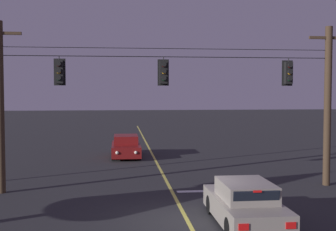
{
  "coord_description": "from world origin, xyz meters",
  "views": [
    {
      "loc": [
        -2.17,
        -13.9,
        4.16
      ],
      "look_at": [
        0.0,
        5.86,
        3.12
      ],
      "focal_mm": 47.25,
      "sensor_mm": 36.0,
      "label": 1
    }
  ],
  "objects_px": {
    "traffic_light_left_inner": "(164,72)",
    "car_oncoming_lead": "(126,147)",
    "traffic_light_centre": "(289,73)",
    "car_waiting_near_lane": "(245,205)",
    "traffic_light_leftmost": "(59,72)"
  },
  "relations": [
    {
      "from": "traffic_light_left_inner",
      "to": "car_oncoming_lead",
      "type": "bearing_deg",
      "value": 98.58
    },
    {
      "from": "traffic_light_leftmost",
      "to": "car_waiting_near_lane",
      "type": "xyz_separation_m",
      "value": [
        6.37,
        -5.41,
        -4.37
      ]
    },
    {
      "from": "traffic_light_leftmost",
      "to": "traffic_light_centre",
      "type": "xyz_separation_m",
      "value": [
        9.86,
        0.0,
        0.0
      ]
    },
    {
      "from": "traffic_light_centre",
      "to": "car_waiting_near_lane",
      "type": "bearing_deg",
      "value": -122.84
    },
    {
      "from": "car_waiting_near_lane",
      "to": "car_oncoming_lead",
      "type": "xyz_separation_m",
      "value": [
        -3.49,
        15.18,
        -0.0
      ]
    },
    {
      "from": "traffic_light_leftmost",
      "to": "car_oncoming_lead",
      "type": "height_order",
      "value": "traffic_light_leftmost"
    },
    {
      "from": "traffic_light_centre",
      "to": "car_oncoming_lead",
      "type": "relative_size",
      "value": 0.28
    },
    {
      "from": "car_waiting_near_lane",
      "to": "car_oncoming_lead",
      "type": "distance_m",
      "value": 15.58
    },
    {
      "from": "traffic_light_centre",
      "to": "car_waiting_near_lane",
      "type": "relative_size",
      "value": 0.28
    },
    {
      "from": "traffic_light_centre",
      "to": "car_waiting_near_lane",
      "type": "height_order",
      "value": "traffic_light_centre"
    },
    {
      "from": "car_oncoming_lead",
      "to": "traffic_light_centre",
      "type": "bearing_deg",
      "value": -54.44
    },
    {
      "from": "traffic_light_leftmost",
      "to": "traffic_light_left_inner",
      "type": "height_order",
      "value": "same"
    },
    {
      "from": "traffic_light_centre",
      "to": "car_oncoming_lead",
      "type": "xyz_separation_m",
      "value": [
        -6.98,
        9.77,
        -4.37
      ]
    },
    {
      "from": "car_waiting_near_lane",
      "to": "car_oncoming_lead",
      "type": "bearing_deg",
      "value": 102.95
    },
    {
      "from": "traffic_light_centre",
      "to": "car_oncoming_lead",
      "type": "distance_m",
      "value": 12.78
    }
  ]
}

